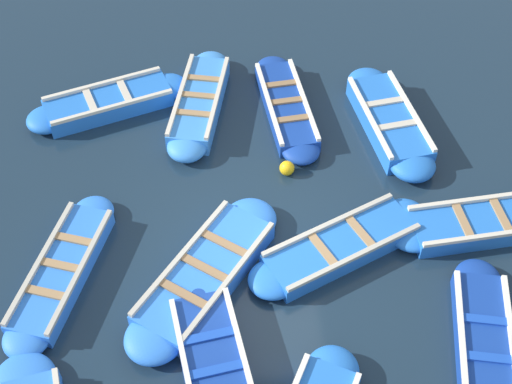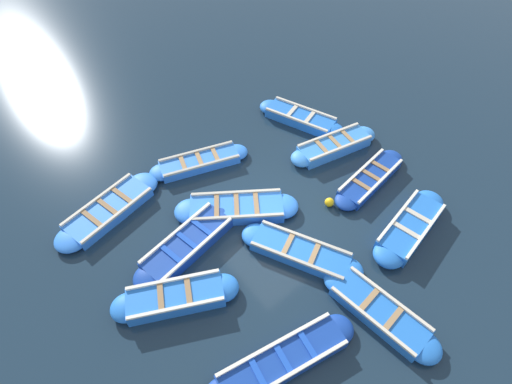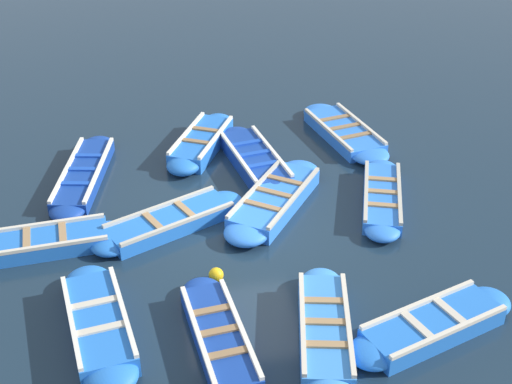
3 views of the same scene
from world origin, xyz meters
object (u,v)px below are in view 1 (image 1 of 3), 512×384
Objects in this scene: boat_far_corner at (389,121)px; boat_alongside at (109,103)px; boat_broadside at (217,376)px; boat_near_quay at (205,275)px; boat_end_of_row at (286,107)px; boat_drifting at (480,224)px; boat_outer_right at (341,247)px; boat_outer_left at (62,271)px; boat_tucked at (486,363)px; buoy_orange_near at (287,168)px; boat_centre at (199,103)px.

boat_far_corner is 5.56m from boat_alongside.
boat_far_corner is at bearing -124.39° from boat_broadside.
boat_near_quay is 1.06× the size of boat_end_of_row.
boat_alongside is at bearing -67.13° from boat_near_quay.
boat_drifting reaches higher than boat_outer_right.
boat_outer_left is 5.46m from boat_end_of_row.
boat_tucked reaches higher than buoy_orange_near.
boat_centre is at bearing -58.55° from boat_outer_right.
boat_far_corner is 6.24m from boat_broadside.
boat_centre and boat_far_corner have the same top height.
boat_alongside is (1.95, -6.12, -0.01)m from boat_broadside.
boat_alongside is 3.94m from buoy_orange_near.
boat_broadside is (1.58, 5.76, 0.03)m from boat_end_of_row.
boat_centre is 3.75m from boat_far_corner.
boat_end_of_row is at bearing -95.21° from buoy_orange_near.
boat_drifting reaches higher than boat_end_of_row.
boat_drifting is 5.23m from boat_broadside.
boat_broadside is (2.14, 2.22, 0.03)m from boat_outer_right.
boat_far_corner is at bearing -85.47° from boat_tucked.
boat_outer_right is at bearing -51.61° from boat_tucked.
boat_tucked is 1.15× the size of boat_alongside.
boat_tucked is at bearing 124.21° from boat_centre.
boat_broadside is 13.05× the size of buoy_orange_near.
boat_end_of_row reaches higher than boat_outer_left.
boat_end_of_row is 0.98× the size of boat_far_corner.
boat_near_quay is 2.77m from buoy_orange_near.
boat_centre is 12.11× the size of buoy_orange_near.
buoy_orange_near is (-3.38, 2.03, -0.03)m from boat_alongside.
boat_end_of_row is 3.55m from boat_alongside.
boat_near_quay is 4.46m from boat_tucked.
buoy_orange_near is (-1.57, 1.86, -0.06)m from boat_centre.
boat_alongside reaches higher than boat_end_of_row.
boat_alongside reaches higher than boat_outer_right.
boat_near_quay is 12.62× the size of buoy_orange_near.
boat_tucked is at bearing 121.22° from buoy_orange_near.
boat_near_quay reaches higher than boat_tucked.
boat_outer_left is at bearing -40.19° from boat_broadside.
boat_tucked is 8.53m from boat_alongside.
boat_alongside is at bearing -31.02° from buoy_orange_near.
buoy_orange_near is at bearing 84.79° from boat_end_of_row.
boat_drifting is at bearing 151.16° from boat_alongside.
boat_end_of_row is 2.04m from boat_far_corner.
boat_outer_left is 4.58m from boat_outer_right.
boat_broadside is 6.42m from boat_alongside.
boat_tucked is (-2.36, 5.82, -0.00)m from boat_end_of_row.
boat_outer_right is at bearing -178.00° from boat_outer_left.
boat_broadside is (3.53, 5.15, -0.01)m from boat_far_corner.
boat_end_of_row is at bearing -113.21° from boat_near_quay.
boat_broadside is at bearing 91.34° from boat_centre.
boat_centre is at bearing -88.66° from boat_broadside.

